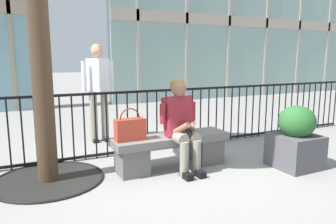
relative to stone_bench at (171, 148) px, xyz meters
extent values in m
plane|color=gray|center=(0.00, 0.00, -0.27)|extent=(60.00, 60.00, 0.00)
cube|color=slate|center=(0.00, 0.00, 0.13)|extent=(1.60, 0.44, 0.10)
cube|color=#605E5B|center=(-0.56, 0.00, -0.10)|extent=(0.36, 0.37, 0.35)
cube|color=#605E5B|center=(0.56, 0.00, -0.10)|extent=(0.36, 0.37, 0.35)
cylinder|color=gray|center=(-0.01, -0.18, 0.20)|extent=(0.15, 0.40, 0.15)
cylinder|color=gray|center=(-0.01, -0.38, -0.05)|extent=(0.11, 0.11, 0.45)
cube|color=black|center=(-0.01, -0.44, -0.23)|extent=(0.09, 0.22, 0.08)
cylinder|color=gray|center=(0.17, -0.18, 0.20)|extent=(0.15, 0.40, 0.15)
cylinder|color=gray|center=(0.17, -0.38, -0.05)|extent=(0.11, 0.11, 0.45)
cube|color=black|center=(0.17, -0.44, -0.23)|extent=(0.09, 0.22, 0.08)
cube|color=maroon|center=(0.08, -0.04, 0.44)|extent=(0.36, 0.30, 0.55)
cylinder|color=maroon|center=(-0.14, -0.04, 0.49)|extent=(0.08, 0.08, 0.26)
cylinder|color=#8E664C|center=(0.00, -0.26, 0.32)|extent=(0.16, 0.28, 0.20)
cylinder|color=maroon|center=(0.30, -0.04, 0.49)|extent=(0.08, 0.08, 0.26)
cylinder|color=#8E664C|center=(0.16, -0.26, 0.32)|extent=(0.16, 0.28, 0.20)
cube|color=black|center=(0.08, -0.32, 0.30)|extent=(0.07, 0.10, 0.13)
sphere|color=#8E664C|center=(0.08, -0.06, 0.81)|extent=(0.20, 0.20, 0.20)
sphere|color=olive|center=(0.08, -0.03, 0.84)|extent=(0.20, 0.20, 0.20)
cube|color=#B23823|center=(-0.58, -0.01, 0.32)|extent=(0.38, 0.16, 0.28)
torus|color=maroon|center=(-0.58, -0.01, 0.46)|extent=(0.26, 0.02, 0.26)
cylinder|color=gray|center=(-0.62, 1.82, 0.18)|extent=(0.13, 0.13, 0.90)
cube|color=black|center=(-0.62, 1.78, -0.24)|extent=(0.09, 0.22, 0.06)
cylinder|color=gray|center=(-0.42, 1.82, 0.18)|extent=(0.13, 0.13, 0.90)
cube|color=black|center=(-0.42, 1.78, -0.24)|extent=(0.09, 0.22, 0.06)
cube|color=silver|center=(-0.52, 1.82, 0.91)|extent=(0.35, 0.43, 0.56)
cylinder|color=silver|center=(-0.76, 1.82, 0.89)|extent=(0.08, 0.08, 0.52)
cylinder|color=silver|center=(-0.29, 1.82, 0.89)|extent=(0.08, 0.08, 0.52)
sphere|color=tan|center=(-0.52, 1.82, 1.31)|extent=(0.20, 0.20, 0.20)
sphere|color=#997F59|center=(-0.52, 1.84, 1.34)|extent=(0.20, 0.20, 0.20)
cylinder|color=black|center=(-1.95, 0.84, 0.22)|extent=(0.02, 0.02, 0.98)
cylinder|color=black|center=(-1.79, 0.84, 0.22)|extent=(0.02, 0.02, 0.98)
cylinder|color=black|center=(-1.63, 0.84, 0.22)|extent=(0.02, 0.02, 0.98)
cylinder|color=black|center=(-1.46, 0.84, 0.22)|extent=(0.02, 0.02, 0.98)
cylinder|color=black|center=(-1.30, 0.84, 0.22)|extent=(0.02, 0.02, 0.98)
cylinder|color=black|center=(-1.14, 0.84, 0.22)|extent=(0.02, 0.02, 0.98)
cylinder|color=black|center=(-0.98, 0.84, 0.22)|extent=(0.02, 0.02, 0.98)
cylinder|color=black|center=(-0.81, 0.84, 0.22)|extent=(0.02, 0.02, 0.98)
cylinder|color=black|center=(-0.65, 0.84, 0.22)|extent=(0.02, 0.02, 0.98)
cylinder|color=black|center=(-0.49, 0.84, 0.22)|extent=(0.02, 0.02, 0.98)
cylinder|color=black|center=(-0.33, 0.84, 0.22)|extent=(0.02, 0.02, 0.98)
cylinder|color=black|center=(-0.16, 0.84, 0.22)|extent=(0.02, 0.02, 0.98)
cylinder|color=black|center=(0.00, 0.84, 0.22)|extent=(0.02, 0.02, 0.98)
cylinder|color=black|center=(0.16, 0.84, 0.22)|extent=(0.02, 0.02, 0.98)
cylinder|color=black|center=(0.33, 0.84, 0.22)|extent=(0.02, 0.02, 0.98)
cylinder|color=black|center=(0.49, 0.84, 0.22)|extent=(0.02, 0.02, 0.98)
cylinder|color=black|center=(0.65, 0.84, 0.22)|extent=(0.02, 0.02, 0.98)
cylinder|color=black|center=(0.81, 0.84, 0.22)|extent=(0.02, 0.02, 0.98)
cylinder|color=black|center=(0.98, 0.84, 0.22)|extent=(0.02, 0.02, 0.98)
cylinder|color=black|center=(1.14, 0.84, 0.22)|extent=(0.02, 0.02, 0.98)
cylinder|color=black|center=(1.30, 0.84, 0.22)|extent=(0.02, 0.02, 0.98)
cylinder|color=black|center=(1.46, 0.84, 0.22)|extent=(0.02, 0.02, 0.98)
cylinder|color=black|center=(1.63, 0.84, 0.22)|extent=(0.02, 0.02, 0.98)
cylinder|color=black|center=(1.79, 0.84, 0.22)|extent=(0.02, 0.02, 0.98)
cylinder|color=black|center=(1.95, 0.84, 0.22)|extent=(0.02, 0.02, 0.98)
cylinder|color=black|center=(2.12, 0.84, 0.22)|extent=(0.02, 0.02, 0.98)
cylinder|color=black|center=(2.28, 0.84, 0.22)|extent=(0.02, 0.02, 0.98)
cylinder|color=black|center=(2.44, 0.84, 0.22)|extent=(0.02, 0.02, 0.98)
cylinder|color=black|center=(2.60, 0.84, 0.22)|extent=(0.02, 0.02, 0.98)
cylinder|color=black|center=(2.77, 0.84, 0.22)|extent=(0.02, 0.02, 0.98)
cylinder|color=black|center=(2.93, 0.84, 0.22)|extent=(0.02, 0.02, 0.98)
cylinder|color=black|center=(3.09, 0.84, 0.22)|extent=(0.02, 0.02, 0.98)
cylinder|color=black|center=(3.25, 0.84, 0.22)|extent=(0.02, 0.02, 0.98)
cylinder|color=black|center=(3.42, 0.84, 0.22)|extent=(0.02, 0.02, 0.98)
cylinder|color=black|center=(3.58, 0.84, 0.22)|extent=(0.02, 0.02, 0.98)
cylinder|color=black|center=(3.74, 0.84, 0.22)|extent=(0.02, 0.02, 0.98)
cylinder|color=black|center=(3.91, 0.84, 0.22)|extent=(0.02, 0.02, 0.98)
cylinder|color=black|center=(4.07, 0.84, 0.22)|extent=(0.02, 0.02, 0.98)
cylinder|color=black|center=(4.23, 0.84, 0.22)|extent=(0.02, 0.02, 0.98)
cylinder|color=black|center=(4.39, 0.84, 0.22)|extent=(0.02, 0.02, 0.98)
cube|color=black|center=(0.00, 0.84, -0.22)|extent=(8.79, 0.04, 0.04)
cube|color=black|center=(0.00, 0.84, 0.69)|extent=(8.79, 0.04, 0.04)
cylinder|color=black|center=(-1.55, 0.24, -0.27)|extent=(1.29, 1.29, 0.01)
torus|color=black|center=(-1.55, 0.24, -0.26)|extent=(1.32, 1.32, 0.03)
cylinder|color=#423021|center=(-1.55, 0.24, 1.43)|extent=(0.23, 0.23, 3.40)
cube|color=#4C4C51|center=(1.51, -0.72, -0.05)|extent=(0.57, 0.57, 0.45)
ellipsoid|color=#28602B|center=(1.51, -0.72, 0.36)|extent=(0.49, 0.49, 0.44)
cube|color=#AD9E8C|center=(6.26, 6.01, 2.53)|extent=(10.64, 0.04, 0.36)
camera|label=1|loc=(-1.84, -3.68, 1.20)|focal=33.87mm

